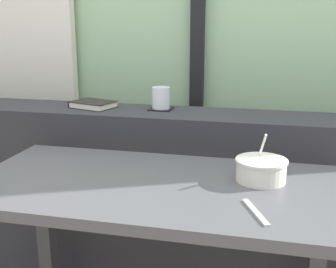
% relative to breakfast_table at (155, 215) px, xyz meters
% --- Properties ---
extents(curtain_left_panel, '(0.56, 0.06, 2.50)m').
position_rel_breakfast_table_xyz_m(curtain_left_panel, '(-1.00, 0.97, 0.63)').
color(curtain_left_panel, silver).
rests_on(curtain_left_panel, ground).
extents(window_divider_post, '(0.07, 0.05, 2.60)m').
position_rel_breakfast_table_xyz_m(window_divider_post, '(-0.03, 1.00, 0.68)').
color(window_divider_post, black).
rests_on(window_divider_post, ground).
extents(dark_console_ledge, '(2.80, 0.29, 0.86)m').
position_rel_breakfast_table_xyz_m(dark_console_ledge, '(-0.08, 0.52, -0.19)').
color(dark_console_ledge, '#2D2D33').
rests_on(dark_console_ledge, ground).
extents(breakfast_table, '(1.22, 0.62, 0.74)m').
position_rel_breakfast_table_xyz_m(breakfast_table, '(0.00, 0.00, 0.00)').
color(breakfast_table, '#414145').
rests_on(breakfast_table, ground).
extents(coaster_square, '(0.10, 0.10, 0.00)m').
position_rel_breakfast_table_xyz_m(coaster_square, '(-0.12, 0.56, 0.25)').
color(coaster_square, black).
rests_on(coaster_square, dark_console_ledge).
extents(juice_glass, '(0.08, 0.08, 0.10)m').
position_rel_breakfast_table_xyz_m(juice_glass, '(-0.12, 0.56, 0.29)').
color(juice_glass, white).
rests_on(juice_glass, coaster_square).
extents(closed_book, '(0.22, 0.18, 0.03)m').
position_rel_breakfast_table_xyz_m(closed_book, '(-0.44, 0.54, 0.26)').
color(closed_book, black).
rests_on(closed_book, dark_console_ledge).
extents(soup_bowl, '(0.17, 0.17, 0.17)m').
position_rel_breakfast_table_xyz_m(soup_bowl, '(0.34, 0.09, 0.16)').
color(soup_bowl, silver).
rests_on(soup_bowl, breakfast_table).
extents(fork_utensil, '(0.08, 0.16, 0.01)m').
position_rel_breakfast_table_xyz_m(fork_utensil, '(0.33, -0.16, 0.12)').
color(fork_utensil, silver).
rests_on(fork_utensil, breakfast_table).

